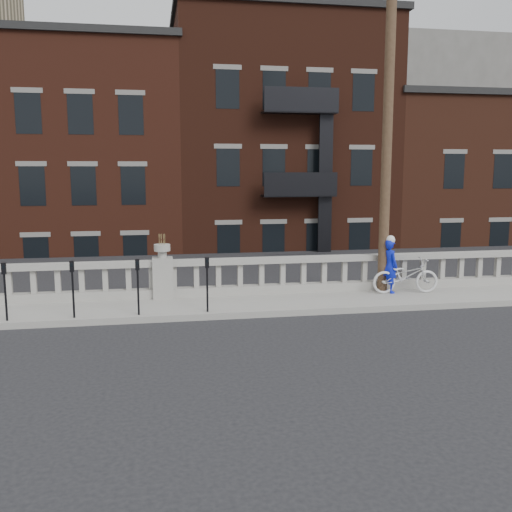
{
  "coord_description": "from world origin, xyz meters",
  "views": [
    {
      "loc": [
        -0.21,
        -11.52,
        3.63
      ],
      "look_at": [
        2.45,
        3.2,
        1.35
      ],
      "focal_mm": 40.0,
      "sensor_mm": 36.0,
      "label": 1
    }
  ],
  "objects": [
    {
      "name": "cyclist",
      "position": [
        6.35,
        3.47,
        0.91
      ],
      "size": [
        0.53,
        0.65,
        1.53
      ],
      "primitive_type": "imported",
      "rotation": [
        0.0,
        0.0,
        1.9
      ],
      "color": "#0C1AC2",
      "rests_on": "sidewalk"
    },
    {
      "name": "ground",
      "position": [
        0.0,
        0.0,
        0.0
      ],
      "size": [
        120.0,
        120.0,
        0.0
      ],
      "primitive_type": "plane",
      "color": "black",
      "rests_on": "ground"
    },
    {
      "name": "parking_meter_b",
      "position": [
        -3.62,
        2.15,
        1.0
      ],
      "size": [
        0.1,
        0.09,
        1.36
      ],
      "color": "black",
      "rests_on": "sidewalk"
    },
    {
      "name": "utility_pole",
      "position": [
        6.2,
        3.6,
        5.24
      ],
      "size": [
        1.6,
        0.28,
        10.0
      ],
      "color": "#422D1E",
      "rests_on": "sidewalk"
    },
    {
      "name": "planter_pedestal",
      "position": [
        0.0,
        3.95,
        0.83
      ],
      "size": [
        0.55,
        0.55,
        1.76
      ],
      "color": "gray",
      "rests_on": "sidewalk"
    },
    {
      "name": "sidewalk",
      "position": [
        0.0,
        3.0,
        0.07
      ],
      "size": [
        32.0,
        2.2,
        0.15
      ],
      "primitive_type": "cube",
      "color": "gray",
      "rests_on": "ground"
    },
    {
      "name": "balustrade",
      "position": [
        0.0,
        3.95,
        0.64
      ],
      "size": [
        28.0,
        0.34,
        1.03
      ],
      "color": "gray",
      "rests_on": "sidewalk"
    },
    {
      "name": "parking_meter_d",
      "position": [
        -0.62,
        2.15,
        1.0
      ],
      "size": [
        0.1,
        0.09,
        1.36
      ],
      "color": "black",
      "rests_on": "sidewalk"
    },
    {
      "name": "lower_level",
      "position": [
        0.56,
        23.04,
        2.63
      ],
      "size": [
        80.0,
        44.0,
        20.8
      ],
      "color": "#605E59",
      "rests_on": "ground"
    },
    {
      "name": "parking_meter_e",
      "position": [
        1.04,
        2.15,
        1.0
      ],
      "size": [
        0.1,
        0.09,
        1.36
      ],
      "color": "black",
      "rests_on": "sidewalk"
    },
    {
      "name": "bicycle",
      "position": [
        6.77,
        3.32,
        0.65
      ],
      "size": [
        1.93,
        0.79,
        0.99
      ],
      "primitive_type": "imported",
      "rotation": [
        0.0,
        0.0,
        1.5
      ],
      "color": "silver",
      "rests_on": "sidewalk"
    },
    {
      "name": "parking_meter_c",
      "position": [
        -2.12,
        2.15,
        1.0
      ],
      "size": [
        0.1,
        0.09,
        1.36
      ],
      "color": "black",
      "rests_on": "sidewalk"
    }
  ]
}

